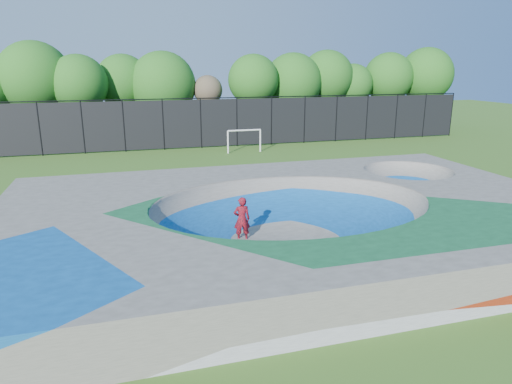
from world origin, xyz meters
TOP-DOWN VIEW (x-y plane):
  - ground at (0.00, 0.00)m, footprint 120.00×120.00m
  - skate_deck at (0.00, 0.00)m, footprint 22.00×14.00m
  - skater at (-1.98, 0.18)m, footprint 0.67×0.47m
  - skateboard at (-1.98, 0.18)m, footprint 0.80×0.32m
  - soccer_goal at (2.85, 18.06)m, footprint 2.70×0.12m
  - fence at (0.00, 21.00)m, footprint 48.09×0.09m
  - treeline at (0.75, 25.96)m, footprint 53.33×7.00m

SIDE VIEW (x-z plane):
  - ground at x=0.00m, z-range 0.00..0.00m
  - skateboard at x=-1.98m, z-range 0.00..0.05m
  - skate_deck at x=0.00m, z-range 0.00..1.50m
  - skater at x=-1.98m, z-range 0.00..1.76m
  - soccer_goal at x=2.85m, z-range 0.34..2.12m
  - fence at x=0.00m, z-range 0.08..4.12m
  - treeline at x=0.75m, z-range 0.90..9.38m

